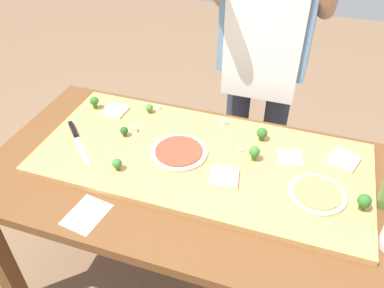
% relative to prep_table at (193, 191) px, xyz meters
% --- Properties ---
extents(ground_plane, '(8.00, 8.00, 0.00)m').
position_rel_prep_table_xyz_m(ground_plane, '(0.00, 0.00, -0.67)').
color(ground_plane, brown).
extents(prep_table, '(1.60, 0.84, 0.77)m').
position_rel_prep_table_xyz_m(prep_table, '(0.00, 0.00, 0.00)').
color(prep_table, brown).
rests_on(prep_table, ground).
extents(cutting_board, '(1.28, 0.58, 0.02)m').
position_rel_prep_table_xyz_m(cutting_board, '(0.01, 0.08, 0.11)').
color(cutting_board, tan).
rests_on(cutting_board, prep_table).
extents(chefs_knife, '(0.22, 0.22, 0.02)m').
position_rel_prep_table_xyz_m(chefs_knife, '(-0.52, 0.02, 0.13)').
color(chefs_knife, '#B7BABF').
rests_on(chefs_knife, cutting_board).
extents(pizza_whole_tomato_red, '(0.23, 0.23, 0.02)m').
position_rel_prep_table_xyz_m(pizza_whole_tomato_red, '(-0.08, 0.06, 0.13)').
color(pizza_whole_tomato_red, beige).
rests_on(pizza_whole_tomato_red, cutting_board).
extents(pizza_whole_pesto_green, '(0.20, 0.20, 0.02)m').
position_rel_prep_table_xyz_m(pizza_whole_pesto_green, '(0.46, 0.01, 0.13)').
color(pizza_whole_pesto_green, beige).
rests_on(pizza_whole_pesto_green, cutting_board).
extents(pizza_slice_far_left, '(0.11, 0.11, 0.01)m').
position_rel_prep_table_xyz_m(pizza_slice_far_left, '(0.34, 0.17, 0.13)').
color(pizza_slice_far_left, beige).
rests_on(pizza_slice_far_left, cutting_board).
extents(pizza_slice_center, '(0.13, 0.13, 0.01)m').
position_rel_prep_table_xyz_m(pizza_slice_center, '(0.54, 0.22, 0.13)').
color(pizza_slice_center, beige).
rests_on(pizza_slice_center, cutting_board).
extents(pizza_slice_near_right, '(0.10, 0.10, 0.01)m').
position_rel_prep_table_xyz_m(pizza_slice_near_right, '(-0.45, 0.25, 0.13)').
color(pizza_slice_near_right, beige).
rests_on(pizza_slice_near_right, cutting_board).
extents(pizza_slice_far_right, '(0.12, 0.12, 0.01)m').
position_rel_prep_table_xyz_m(pizza_slice_far_right, '(0.13, -0.02, 0.13)').
color(pizza_slice_far_right, beige).
rests_on(pizza_slice_far_right, cutting_board).
extents(broccoli_floret_front_right, '(0.03, 0.03, 0.04)m').
position_rel_prep_table_xyz_m(broccoli_floret_front_right, '(-0.30, 0.29, 0.15)').
color(broccoli_floret_front_right, '#487A23').
rests_on(broccoli_floret_front_right, cutting_board).
extents(broccoli_floret_front_mid, '(0.04, 0.04, 0.06)m').
position_rel_prep_table_xyz_m(broccoli_floret_front_mid, '(-0.55, 0.24, 0.16)').
color(broccoli_floret_front_mid, '#366618').
rests_on(broccoli_floret_front_mid, cutting_board).
extents(broccoli_floret_center_left, '(0.04, 0.04, 0.06)m').
position_rel_prep_table_xyz_m(broccoli_floret_center_left, '(0.21, 0.12, 0.16)').
color(broccoli_floret_center_left, '#3F7220').
rests_on(broccoli_floret_center_left, cutting_board).
extents(broccoli_floret_front_left, '(0.04, 0.04, 0.06)m').
position_rel_prep_table_xyz_m(broccoli_floret_front_left, '(0.21, 0.25, 0.16)').
color(broccoli_floret_front_left, '#366618').
rests_on(broccoli_floret_front_left, cutting_board).
extents(broccoli_floret_back_left, '(0.03, 0.03, 0.04)m').
position_rel_prep_table_xyz_m(broccoli_floret_back_left, '(-0.33, 0.10, 0.15)').
color(broccoli_floret_back_left, '#2C5915').
rests_on(broccoli_floret_back_left, cutting_board).
extents(broccoli_floret_back_right, '(0.05, 0.05, 0.06)m').
position_rel_prep_table_xyz_m(broccoli_floret_back_right, '(0.60, -0.01, 0.16)').
color(broccoli_floret_back_right, '#366618').
rests_on(broccoli_floret_back_right, cutting_board).
extents(broccoli_floret_back_mid, '(0.04, 0.04, 0.05)m').
position_rel_prep_table_xyz_m(broccoli_floret_back_mid, '(-0.26, -0.10, 0.15)').
color(broccoli_floret_back_mid, '#3F7220').
rests_on(broccoli_floret_back_mid, cutting_board).
extents(cheese_crumble_a, '(0.03, 0.03, 0.02)m').
position_rel_prep_table_xyz_m(cheese_crumble_a, '(-0.31, 0.14, 0.13)').
color(cheese_crumble_a, silver).
rests_on(cheese_crumble_a, cutting_board).
extents(cheese_crumble_b, '(0.02, 0.02, 0.02)m').
position_rel_prep_table_xyz_m(cheese_crumble_b, '(-0.27, 0.33, 0.13)').
color(cheese_crumble_b, white).
rests_on(cheese_crumble_b, cutting_board).
extents(cheese_crumble_c, '(0.02, 0.02, 0.01)m').
position_rel_prep_table_xyz_m(cheese_crumble_c, '(0.15, 0.15, 0.13)').
color(cheese_crumble_c, white).
rests_on(cheese_crumble_c, cutting_board).
extents(cheese_crumble_d, '(0.03, 0.03, 0.02)m').
position_rel_prep_table_xyz_m(cheese_crumble_d, '(0.04, 0.31, 0.13)').
color(cheese_crumble_d, silver).
rests_on(cheese_crumble_d, cutting_board).
extents(recipe_note, '(0.14, 0.17, 0.00)m').
position_rel_prep_table_xyz_m(recipe_note, '(-0.27, -0.31, 0.10)').
color(recipe_note, white).
rests_on(recipe_note, prep_table).
extents(cook_center, '(0.54, 0.39, 1.67)m').
position_rel_prep_table_xyz_m(cook_center, '(0.13, 0.66, 0.33)').
color(cook_center, '#333847').
rests_on(cook_center, ground).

